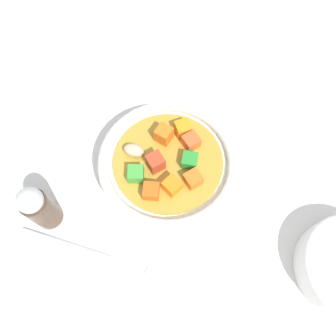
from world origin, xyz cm
name	(u,v)px	position (x,y,z in cm)	size (l,w,h in cm)	color
ground_plane	(168,179)	(0.00, 0.00, -1.00)	(140.00, 140.00, 2.00)	silver
soup_bowl_main	(168,167)	(-0.01, 0.01, 2.84)	(16.10, 16.10, 6.62)	white
spoon	(116,260)	(-12.02, 1.01, 0.43)	(4.04, 18.87, 0.91)	silver
pepper_shaker	(39,208)	(-10.78, 10.67, 3.88)	(3.11, 3.11, 7.84)	#4C3828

